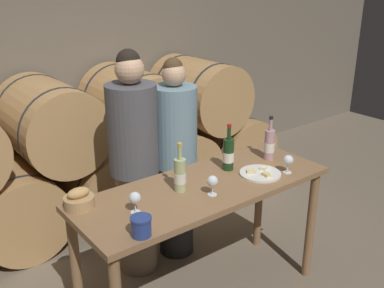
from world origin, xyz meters
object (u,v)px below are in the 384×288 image
Objects in this scene: person_left at (134,166)px; wine_glass_left at (212,182)px; wine_bottle_white at (180,175)px; blue_crock at (141,225)px; wine_bottle_rose at (270,144)px; cheese_plate at (260,173)px; bread_basket at (79,200)px; wine_glass_center at (288,161)px; wine_glass_far_left at (135,198)px; tasting_table at (204,202)px; person_right at (175,160)px; wine_bottle_red at (228,154)px.

wine_glass_left is (0.11, -0.76, 0.13)m from person_left.
wine_bottle_white is 0.56m from blue_crock.
wine_bottle_rose reaches higher than cheese_plate.
wine_glass_center reaches higher than bread_basket.
bread_basket is 0.63× the size of cheese_plate.
blue_crock is 1.24m from wine_glass_center.
wine_glass_far_left and wine_glass_left have the same top height.
bread_basket is (-0.78, 0.22, 0.18)m from tasting_table.
wine_glass_center is at bearing -17.19° from wine_bottle_white.
wine_bottle_white is at bearing 32.14° from blue_crock.
wine_bottle_rose is 0.74m from wine_glass_left.
bread_basket is at bearing 131.87° from wine_glass_far_left.
wine_glass_left is at bearing 12.05° from blue_crock.
wine_glass_center is at bearing 2.95° from blue_crock.
tasting_table is 1.01× the size of person_left.
blue_crock is (-0.86, -0.89, 0.15)m from person_right.
wine_glass_center is (0.75, -0.83, 0.13)m from person_left.
person_left is 5.37× the size of wine_bottle_white.
wine_bottle_red is at bearing -6.89° from bread_basket.
bread_basket is at bearing 104.85° from blue_crock.
wine_bottle_white is 2.79× the size of blue_crock.
tasting_table is 0.71m from wine_bottle_rose.
wine_bottle_red is 0.37m from wine_bottle_rose.
blue_crock is at bearing -113.74° from wine_glass_far_left.
wine_bottle_red is at bearing 8.72° from wine_glass_far_left.
blue_crock is 0.62m from wine_glass_left.
person_right is 14.14× the size of blue_crock.
person_left reaches higher than tasting_table.
person_left reaches higher than bread_basket.
wine_bottle_red is at bearing -81.21° from person_right.
wine_glass_left and wine_glass_center have the same top height.
wine_bottle_rose is 2.56× the size of wine_glass_left.
wine_glass_far_left is (-0.38, -0.66, 0.13)m from person_left.
person_right is at bearing 57.07° from wine_bottle_white.
wine_bottle_white reaches higher than blue_crock.
wine_bottle_rose is 0.32m from cheese_plate.
bread_basket is at bearing 153.65° from wine_glass_left.
wine_bottle_red is 0.26m from cheese_plate.
tasting_table is 0.83m from bread_basket.
person_right reaches higher than blue_crock.
wine_glass_far_left is 1.15m from wine_glass_center.
person_left is at bearing 61.44° from blue_crock.
wine_bottle_rose reaches higher than wine_glass_far_left.
cheese_plate is at bearing 151.10° from wine_glass_center.
person_left reaches higher than wine_glass_left.
tasting_table is at bearing -10.36° from wine_bottle_white.
wine_glass_center is (0.76, -0.24, -0.02)m from wine_bottle_white.
tasting_table is 0.27m from wine_glass_left.
person_left is at bearing 130.59° from wine_bottle_red.
wine_bottle_white reaches higher than wine_glass_far_left.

